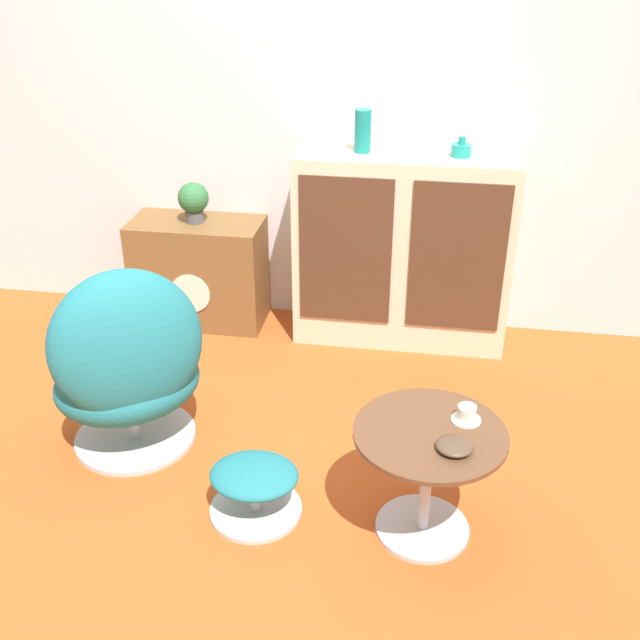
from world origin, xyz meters
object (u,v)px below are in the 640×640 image
Objects in this scene: tv_console at (200,272)px; coffee_table at (427,466)px; vase_leftmost at (363,131)px; sideboard at (403,250)px; ottoman at (255,483)px; teacup at (467,415)px; vase_inner_left at (461,150)px; egg_chair at (128,366)px; bowl at (454,446)px; potted_plant at (193,200)px.

coffee_table is (1.37, -1.56, 0.01)m from tv_console.
coffee_table is 1.82m from vase_leftmost.
sideboard is 1.67m from ottoman.
teacup is (0.13, 0.09, 0.19)m from coffee_table.
coffee_table is 5.50× the size of vase_inner_left.
sideboard is at bearing 48.15° from egg_chair.
sideboard is at bearing 99.93° from bowl.
teacup is at bearing -77.23° from sideboard.
vase_leftmost reaches higher than potted_plant.
vase_inner_left is at bearing 87.71° from coffee_table.
potted_plant is at bearing 179.55° from vase_leftmost.
vase_inner_left reaches higher than potted_plant.
teacup is at bearing 76.90° from bowl.
teacup is 0.19m from bowl.
tv_console is 6.67× the size of teacup.
egg_chair reaches higher than ottoman.
bowl is (0.08, -0.09, 0.18)m from coffee_table.
vase_inner_left reaches higher than sideboard.
bowl is at bearing -48.18° from coffee_table.
vase_inner_left is (0.26, 0.00, 0.56)m from sideboard.
egg_chair is 4.00× the size of potted_plant.
sideboard is 1.64m from egg_chair.
tv_console is (-1.16, 0.01, -0.22)m from sideboard.
tv_console is 1.63m from vase_inner_left.
ottoman is at bearing -179.63° from coffee_table.
egg_chair is (-1.09, -1.22, -0.10)m from sideboard.
egg_chair is 1.27m from potted_plant.
ottoman is at bearing -106.68° from sideboard.
tv_console is 1.24m from egg_chair.
tv_console is 0.43m from potted_plant.
ottoman is (0.70, -1.56, -0.16)m from tv_console.
teacup reaches higher than coffee_table.
egg_chair is at bearing -86.62° from tv_console.
egg_chair is 1.44m from bowl.
potted_plant reaches higher than teacup.
vase_inner_left is at bearing 92.57° from teacup.
vase_inner_left is at bearing -0.29° from potted_plant.
coffee_table is 5.06× the size of teacup.
vase_leftmost is (0.23, 1.56, 1.02)m from ottoman.
vase_inner_left is at bearing 90.79° from bowl.
teacup is at bearing 34.86° from coffee_table.
bowl is at bearing -17.07° from egg_chair.
egg_chair is 1.34m from coffee_table.
teacup is (0.33, -1.46, -0.03)m from sideboard.
bowl is at bearing -48.69° from potted_plant.
vase_leftmost is at bearing -0.42° from tv_console.
ottoman is 1.87m from vase_leftmost.
potted_plant is at bearing 159.10° from tv_console.
tv_console is at bearing 179.58° from vase_leftmost.
tv_console is 1.72m from ottoman.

